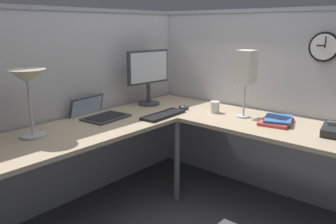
{
  "coord_description": "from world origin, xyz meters",
  "views": [
    {
      "loc": [
        -1.87,
        -1.49,
        1.44
      ],
      "look_at": [
        0.01,
        0.13,
        0.81
      ],
      "focal_mm": 36.1,
      "sensor_mm": 36.0,
      "label": 1
    }
  ],
  "objects_px": {
    "laptop": "(97,114)",
    "book_stack": "(277,121)",
    "computer_mouse": "(184,107)",
    "coffee_mug": "(215,107)",
    "monitor": "(148,73)",
    "wall_clock": "(324,47)",
    "desk_lamp_dome": "(28,82)",
    "desk_lamp_paper": "(246,69)",
    "keyboard": "(164,115)"
  },
  "relations": [
    {
      "from": "book_stack",
      "to": "desk_lamp_paper",
      "type": "height_order",
      "value": "desk_lamp_paper"
    },
    {
      "from": "book_stack",
      "to": "coffee_mug",
      "type": "distance_m",
      "value": 0.53
    },
    {
      "from": "monitor",
      "to": "book_stack",
      "type": "xyz_separation_m",
      "value": [
        0.18,
        -1.16,
        -0.27
      ]
    },
    {
      "from": "desk_lamp_paper",
      "to": "wall_clock",
      "type": "bearing_deg",
      "value": -56.71
    },
    {
      "from": "book_stack",
      "to": "coffee_mug",
      "type": "relative_size",
      "value": 3.38
    },
    {
      "from": "computer_mouse",
      "to": "keyboard",
      "type": "bearing_deg",
      "value": -175.6
    },
    {
      "from": "laptop",
      "to": "book_stack",
      "type": "xyz_separation_m",
      "value": [
        0.76,
        -1.17,
        -0.0
      ]
    },
    {
      "from": "laptop",
      "to": "wall_clock",
      "type": "xyz_separation_m",
      "value": [
        1.07,
        -1.36,
        0.53
      ]
    },
    {
      "from": "desk_lamp_dome",
      "to": "desk_lamp_paper",
      "type": "bearing_deg",
      "value": -30.92
    },
    {
      "from": "computer_mouse",
      "to": "desk_lamp_paper",
      "type": "distance_m",
      "value": 0.65
    },
    {
      "from": "coffee_mug",
      "to": "monitor",
      "type": "bearing_deg",
      "value": 103.13
    },
    {
      "from": "monitor",
      "to": "coffee_mug",
      "type": "bearing_deg",
      "value": -76.87
    },
    {
      "from": "laptop",
      "to": "keyboard",
      "type": "xyz_separation_m",
      "value": [
        0.36,
        -0.39,
        -0.01
      ]
    },
    {
      "from": "laptop",
      "to": "desk_lamp_dome",
      "type": "relative_size",
      "value": 0.93
    },
    {
      "from": "keyboard",
      "to": "desk_lamp_paper",
      "type": "bearing_deg",
      "value": -54.73
    },
    {
      "from": "computer_mouse",
      "to": "wall_clock",
      "type": "relative_size",
      "value": 0.47
    },
    {
      "from": "laptop",
      "to": "coffee_mug",
      "type": "xyz_separation_m",
      "value": [
        0.73,
        -0.64,
        0.02
      ]
    },
    {
      "from": "monitor",
      "to": "computer_mouse",
      "type": "xyz_separation_m",
      "value": [
        0.07,
        -0.36,
        -0.28
      ]
    },
    {
      "from": "keyboard",
      "to": "computer_mouse",
      "type": "distance_m",
      "value": 0.29
    },
    {
      "from": "laptop",
      "to": "book_stack",
      "type": "bearing_deg",
      "value": -57.08
    },
    {
      "from": "desk_lamp_paper",
      "to": "book_stack",
      "type": "bearing_deg",
      "value": -90.07
    },
    {
      "from": "desk_lamp_dome",
      "to": "wall_clock",
      "type": "relative_size",
      "value": 2.02
    },
    {
      "from": "monitor",
      "to": "wall_clock",
      "type": "bearing_deg",
      "value": -70.09
    },
    {
      "from": "keyboard",
      "to": "computer_mouse",
      "type": "bearing_deg",
      "value": 0.96
    },
    {
      "from": "monitor",
      "to": "book_stack",
      "type": "height_order",
      "value": "monitor"
    },
    {
      "from": "monitor",
      "to": "laptop",
      "type": "xyz_separation_m",
      "value": [
        -0.58,
        0.01,
        -0.27
      ]
    },
    {
      "from": "monitor",
      "to": "desk_lamp_dome",
      "type": "relative_size",
      "value": 1.12
    },
    {
      "from": "computer_mouse",
      "to": "desk_lamp_dome",
      "type": "height_order",
      "value": "desk_lamp_dome"
    },
    {
      "from": "computer_mouse",
      "to": "coffee_mug",
      "type": "xyz_separation_m",
      "value": [
        0.07,
        -0.27,
        0.03
      ]
    },
    {
      "from": "monitor",
      "to": "desk_lamp_dome",
      "type": "height_order",
      "value": "monitor"
    },
    {
      "from": "computer_mouse",
      "to": "desk_lamp_paper",
      "type": "xyz_separation_m",
      "value": [
        0.11,
        -0.52,
        0.37
      ]
    },
    {
      "from": "coffee_mug",
      "to": "wall_clock",
      "type": "height_order",
      "value": "wall_clock"
    },
    {
      "from": "keyboard",
      "to": "wall_clock",
      "type": "xyz_separation_m",
      "value": [
        0.71,
        -0.97,
        0.55
      ]
    },
    {
      "from": "keyboard",
      "to": "desk_lamp_dome",
      "type": "relative_size",
      "value": 0.97
    },
    {
      "from": "book_stack",
      "to": "desk_lamp_paper",
      "type": "distance_m",
      "value": 0.46
    },
    {
      "from": "computer_mouse",
      "to": "book_stack",
      "type": "xyz_separation_m",
      "value": [
        0.11,
        -0.8,
        0.0
      ]
    },
    {
      "from": "desk_lamp_paper",
      "to": "monitor",
      "type": "bearing_deg",
      "value": 101.58
    },
    {
      "from": "desk_lamp_paper",
      "to": "coffee_mug",
      "type": "relative_size",
      "value": 5.52
    },
    {
      "from": "computer_mouse",
      "to": "book_stack",
      "type": "bearing_deg",
      "value": -82.36
    },
    {
      "from": "desk_lamp_dome",
      "to": "book_stack",
      "type": "height_order",
      "value": "desk_lamp_dome"
    },
    {
      "from": "laptop",
      "to": "wall_clock",
      "type": "relative_size",
      "value": 1.88
    },
    {
      "from": "monitor",
      "to": "laptop",
      "type": "height_order",
      "value": "monitor"
    },
    {
      "from": "laptop",
      "to": "desk_lamp_paper",
      "type": "bearing_deg",
      "value": -49.57
    },
    {
      "from": "computer_mouse",
      "to": "wall_clock",
      "type": "distance_m",
      "value": 1.2
    },
    {
      "from": "keyboard",
      "to": "coffee_mug",
      "type": "xyz_separation_m",
      "value": [
        0.37,
        -0.25,
        0.04
      ]
    },
    {
      "from": "coffee_mug",
      "to": "wall_clock",
      "type": "relative_size",
      "value": 0.44
    },
    {
      "from": "monitor",
      "to": "coffee_mug",
      "type": "relative_size",
      "value": 5.21
    },
    {
      "from": "keyboard",
      "to": "desk_lamp_paper",
      "type": "distance_m",
      "value": 0.74
    },
    {
      "from": "computer_mouse",
      "to": "monitor",
      "type": "bearing_deg",
      "value": 101.42
    },
    {
      "from": "monitor",
      "to": "computer_mouse",
      "type": "height_order",
      "value": "monitor"
    }
  ]
}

